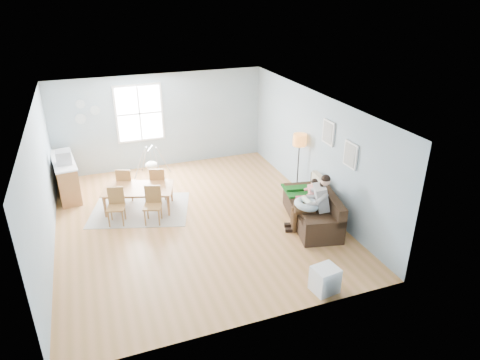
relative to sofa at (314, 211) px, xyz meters
name	(u,v)px	position (x,y,z in m)	size (l,w,h in m)	color
room	(190,118)	(-2.51, 1.04, 2.14)	(8.40, 9.40, 3.90)	#AA743C
window	(139,113)	(-3.11, 4.50, 1.36)	(1.32, 0.08, 1.62)	white
pictures	(339,143)	(0.46, -0.01, 1.56)	(0.05, 1.34, 0.74)	white
wall_plates	(85,112)	(-4.51, 4.51, 1.54)	(0.67, 0.02, 0.66)	#A9C0CB
sofa	(314,211)	(0.00, 0.00, 0.00)	(1.27, 2.13, 0.81)	black
green_throw	(304,189)	(0.07, 0.67, 0.23)	(0.91, 0.74, 0.04)	#125112
beige_pillow	(318,183)	(0.32, 0.46, 0.44)	(0.13, 0.46, 0.46)	beige
father	(314,201)	(-0.18, -0.25, 0.41)	(0.99, 0.65, 1.31)	gray
nursing_pillow	(307,204)	(-0.33, -0.22, 0.35)	(0.55, 0.55, 0.15)	silver
infant	(306,201)	(-0.33, -0.18, 0.42)	(0.13, 0.35, 0.13)	silver
toddler	(310,192)	(-0.03, 0.20, 0.39)	(0.53, 0.34, 0.79)	white
floor_lamp	(299,145)	(0.29, 1.42, 1.05)	(0.33, 0.33, 1.62)	black
storage_cube	(325,280)	(-1.01, -2.17, -0.05)	(0.48, 0.44, 0.48)	white
rug	(140,209)	(-3.61, 1.96, -0.28)	(2.24, 1.71, 0.01)	gray
dining_table	(139,199)	(-3.61, 1.96, 0.00)	(1.61, 0.90, 0.57)	#975131
chair_sw	(116,204)	(-4.16, 1.55, 0.18)	(0.46, 0.46, 0.83)	brown
chair_se	(153,202)	(-3.38, 1.31, 0.19)	(0.49, 0.49, 0.85)	brown
chair_nw	(125,182)	(-3.84, 2.61, 0.19)	(0.50, 0.50, 0.85)	brown
chair_ne	(158,181)	(-3.06, 2.38, 0.19)	(0.49, 0.49, 0.85)	brown
counter	(66,177)	(-5.21, 3.47, 0.20)	(0.69, 1.75, 0.96)	#975131
monitor	(64,157)	(-5.16, 3.15, 0.84)	(0.35, 0.33, 0.33)	#A6A6AA
baby_swing	(151,165)	(-3.01, 3.74, 0.10)	(1.13, 1.13, 0.86)	#A6A6AA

